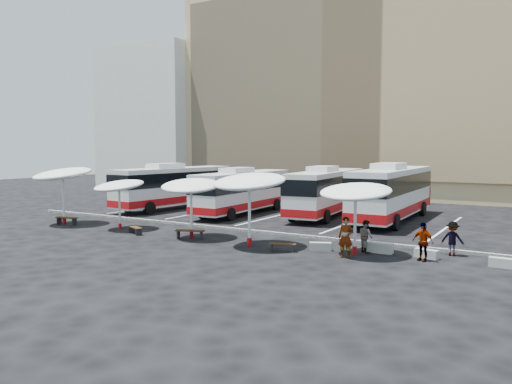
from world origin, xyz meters
The scene contains 26 objects.
ground centered at (0.00, 0.00, 0.00)m, with size 120.00×120.00×0.00m, color black.
sandstone_building centered at (0.00, 31.87, 12.63)m, with size 42.00×18.25×29.60m.
apartment_block centered at (-28.00, 28.00, 9.00)m, with size 14.00×14.00×18.00m, color silver.
curb_divider centered at (0.00, 0.50, 0.07)m, with size 34.00×0.25×0.15m, color black.
bay_lines centered at (0.00, 8.00, 0.01)m, with size 24.15×12.00×0.01m.
bus_0 centered at (-9.74, 7.48, 1.96)m, with size 3.48×12.23×3.83m.
bus_1 centered at (-2.81, 7.43, 1.85)m, with size 2.95×11.47×3.62m.
bus_2 centered at (3.16, 9.71, 1.93)m, with size 3.56×12.05×3.77m.
bus_3 centered at (8.10, 9.73, 2.08)m, with size 3.20×12.89×4.08m.
sunshade_0 centered at (-10.20, -3.29, 3.35)m, with size 4.53×4.57×3.94m.
sunshade_1 centered at (-5.46, -2.83, 2.73)m, with size 3.68×3.71×3.21m.
sunshade_2 centered at (0.31, -2.93, 2.95)m, with size 4.27×4.29×3.48m.
sunshade_3 centered at (4.40, -3.29, 3.35)m, with size 3.90×3.95×3.94m.
sunshade_4 centered at (9.77, -2.42, 3.00)m, with size 3.51×3.55×3.54m.
wood_bench_0 centered at (-9.96, -3.28, 0.38)m, with size 1.66×0.68×0.49m.
wood_bench_1 centered at (-3.35, -3.65, 0.33)m, with size 1.43×0.91×0.43m.
wood_bench_2 centered at (0.44, -3.25, 0.39)m, with size 1.71×1.03×0.51m.
wood_bench_3 centered at (6.49, -3.58, 0.31)m, with size 1.36×0.78×0.41m.
conc_bench_0 centered at (7.98, -2.38, 0.20)m, with size 1.07×0.36×0.40m, color gray.
conc_bench_1 centered at (10.65, -1.41, 0.25)m, with size 1.31×0.44×0.49m, color gray.
conc_bench_2 centered at (12.89, -1.44, 0.20)m, with size 1.09×0.36×0.41m, color gray.
conc_bench_3 centered at (16.09, -1.68, 0.21)m, with size 1.10×0.37×0.41m, color gray.
passenger_0 centered at (9.67, -3.35, 0.96)m, with size 0.70×0.46×1.92m, color black.
passenger_1 centered at (10.08, -1.68, 0.80)m, with size 0.77×0.60×1.59m, color black.
passenger_2 centered at (12.85, -2.15, 0.88)m, with size 1.03×0.43×1.75m, color black.
passenger_3 centered at (13.82, -0.28, 0.81)m, with size 1.05×0.60×1.63m, color black.
Camera 1 is at (17.86, -24.95, 5.06)m, focal length 35.00 mm.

